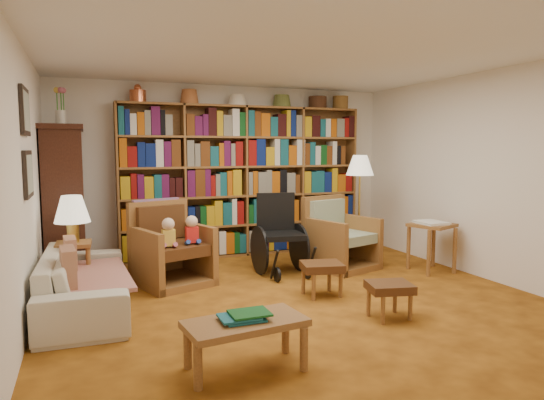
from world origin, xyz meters
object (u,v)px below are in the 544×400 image
sofa (85,281)px  floor_lamp (360,169)px  armchair_leather (171,249)px  coffee_table (245,327)px  wheelchair (280,237)px  side_table_papers (432,232)px  side_table_lamp (74,257)px  footstool_b (390,289)px  footstool_a (322,269)px  armchair_sage (338,240)px

sofa → floor_lamp: floor_lamp is taller
armchair_leather → coffee_table: size_ratio=1.13×
floor_lamp → sofa: bearing=-164.7°
wheelchair → side_table_papers: bearing=-19.3°
sofa → armchair_leather: armchair_leather is taller
floor_lamp → side_table_papers: (0.46, -1.02, -0.77)m
side_table_lamp → side_table_papers: bearing=-7.7°
floor_lamp → footstool_b: size_ratio=3.22×
armchair_leather → footstool_a: 1.81m
armchair_leather → side_table_papers: bearing=-12.3°
armchair_sage → side_table_lamp: bearing=-178.4°
armchair_leather → footstool_a: bearing=-38.7°
sofa → floor_lamp: 3.97m
side_table_lamp → armchair_leather: (1.06, 0.12, -0.01)m
side_table_lamp → footstool_a: bearing=-22.3°
sofa → footstool_b: 2.94m
side_table_papers → footstool_a: side_table_papers is taller
coffee_table → wheelchair: bearing=62.7°
armchair_sage → footstool_b: size_ratio=2.14×
side_table_papers → wheelchair: bearing=160.7°
coffee_table → armchair_sage: bearing=49.5°
coffee_table → sofa: bearing=120.3°
side_table_lamp → coffee_table: bearing=-64.1°
wheelchair → side_table_papers: (1.84, -0.64, 0.05)m
side_table_papers → coffee_table: size_ratio=0.73×
armchair_leather → footstool_a: (1.41, -1.13, -0.10)m
armchair_sage → floor_lamp: floor_lamp is taller
side_table_lamp → armchair_sage: 3.28m
sofa → footstool_a: size_ratio=3.96×
side_table_lamp → floor_lamp: size_ratio=0.39×
armchair_leather → floor_lamp: size_ratio=0.68×
sofa → armchair_sage: bearing=-76.2°
side_table_papers → coffee_table: bearing=-149.8°
wheelchair → coffee_table: wheelchair is taller
wheelchair → floor_lamp: 1.65m
armchair_leather → floor_lamp: (2.75, 0.32, 0.89)m
wheelchair → side_table_lamp: bearing=-178.5°
armchair_sage → footstool_b: armchair_sage is taller
footstool_a → side_table_papers: bearing=13.5°
sofa → footstool_a: sofa is taller
armchair_sage → side_table_papers: (0.99, -0.67, 0.15)m
armchair_leather → sofa: bearing=-144.1°
armchair_sage → coffee_table: (-2.12, -2.48, -0.04)m
armchair_sage → floor_lamp: bearing=33.5°
footstool_b → footstool_a: bearing=107.5°
side_table_lamp → armchair_sage: (3.28, 0.09, -0.05)m
floor_lamp → coffee_table: (-2.65, -2.83, -0.97)m
armchair_sage → footstool_b: (-0.54, -1.95, -0.08)m
footstool_b → floor_lamp: bearing=65.1°
sofa → wheelchair: size_ratio=1.93×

